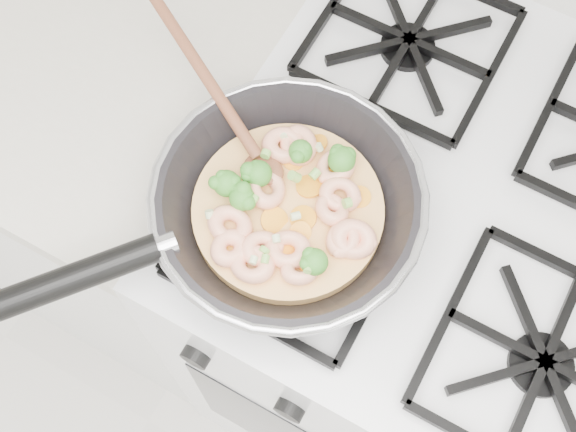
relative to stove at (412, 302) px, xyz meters
The scene contains 3 objects.
stove is the anchor object (origin of this frame).
counter_left 0.80m from the stove, behind, with size 1.00×0.60×0.90m.
skillet 0.54m from the stove, 139.93° to the right, with size 0.41×0.41×0.09m.
Camera 1 is at (-0.00, 1.27, 1.72)m, focal length 47.86 mm.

